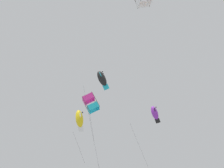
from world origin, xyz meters
The scene contains 4 objects.
kite_fish_near_left centered at (-0.53, 4.06, 26.62)m, with size 3.42×3.02×9.29m.
kite_fish_far_centre centered at (-1.00, -4.42, 27.19)m, with size 1.84×1.56×5.58m.
kite_fish_upper_right centered at (2.28, -0.37, 29.88)m, with size 3.27×2.14×9.54m.
kite_box_highest centered at (-3.85, -4.48, 29.95)m, with size 2.06×2.46×5.70m.
Camera 1 is at (32.02, 12.87, 15.36)m, focal length 57.90 mm.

